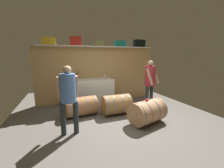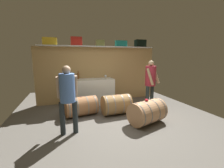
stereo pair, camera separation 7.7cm
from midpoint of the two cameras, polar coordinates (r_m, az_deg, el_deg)
name	(u,v)px [view 1 (the left image)]	position (r m, az deg, el deg)	size (l,w,h in m)	color
ground_plane	(114,117)	(4.40, 0.18, -12.43)	(5.72, 7.91, 0.02)	#5D5952
back_wall_panel	(98,75)	(5.80, -5.56, 3.57)	(4.52, 0.10, 2.04)	tan
high_shelf_board	(99,47)	(5.63, -5.38, 13.92)	(4.16, 0.40, 0.03)	silver
toolcase_yellow	(49,41)	(5.49, -23.23, 14.69)	(0.44, 0.25, 0.24)	yellow
toolcase_red	(76,41)	(5.50, -14.07, 15.44)	(0.37, 0.27, 0.29)	red
toolcase_olive	(99,43)	(5.64, -5.25, 15.17)	(0.28, 0.29, 0.21)	olive
toolcase_teal	(120,44)	(5.89, 2.73, 15.03)	(0.42, 0.22, 0.22)	#177E77
toolcase_black	(139,44)	(6.23, 9.93, 14.89)	(0.40, 0.26, 0.28)	black
work_cabinet	(92,92)	(5.47, -8.04, -2.88)	(1.51, 0.62, 0.91)	silver
wine_bottle_amber	(78,75)	(5.53, -13.33, 3.21)	(0.07, 0.07, 0.29)	brown
wine_glass	(105,76)	(5.34, -3.09, 2.98)	(0.09, 0.09, 0.15)	white
wine_barrel_near	(147,112)	(4.01, 12.73, -10.25)	(1.04, 0.83, 0.60)	tan
wine_barrel_far	(116,104)	(4.51, 1.13, -7.76)	(0.84, 0.62, 0.60)	#997243
wine_barrel_flank	(81,106)	(4.48, -12.08, -8.31)	(0.96, 0.67, 0.56)	#A66D42
tasting_cup	(147,100)	(3.90, 12.54, -5.90)	(0.07, 0.07, 0.04)	red
winemaker_pouring	(68,93)	(3.34, -16.92, -3.37)	(0.45, 0.37, 1.51)	#272F33
visitor_tasting	(150,79)	(5.02, 13.80, 1.72)	(0.54, 0.48, 1.58)	#283234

